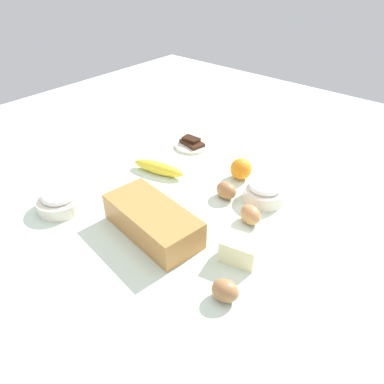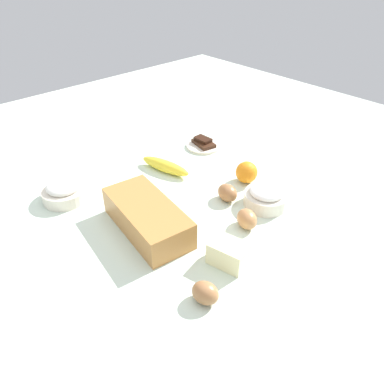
{
  "view_description": "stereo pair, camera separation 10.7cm",
  "coord_description": "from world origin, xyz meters",
  "px_view_note": "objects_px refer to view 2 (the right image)",
  "views": [
    {
      "loc": [
        -0.57,
        0.67,
        0.65
      ],
      "look_at": [
        0.0,
        0.0,
        0.04
      ],
      "focal_mm": 34.26,
      "sensor_mm": 36.0,
      "label": 1
    },
    {
      "loc": [
        -0.65,
        0.6,
        0.65
      ],
      "look_at": [
        0.0,
        0.0,
        0.04
      ],
      "focal_mm": 34.26,
      "sensor_mm": 36.0,
      "label": 2
    }
  ],
  "objects_px": {
    "loaf_pan": "(147,217)",
    "butter_block": "(228,253)",
    "egg_near_butter": "(205,293)",
    "chocolate_plate": "(203,144)",
    "flour_bowl": "(64,191)",
    "egg_beside_bowl": "(227,193)",
    "banana": "(165,166)",
    "sugar_bowl": "(266,196)",
    "egg_loose": "(247,219)",
    "orange_fruit": "(247,172)"
  },
  "relations": [
    {
      "from": "loaf_pan",
      "to": "butter_block",
      "type": "relative_size",
      "value": 3.28
    },
    {
      "from": "egg_near_butter",
      "to": "chocolate_plate",
      "type": "height_order",
      "value": "egg_near_butter"
    },
    {
      "from": "flour_bowl",
      "to": "egg_beside_bowl",
      "type": "xyz_separation_m",
      "value": [
        -0.34,
        -0.36,
        -0.0
      ]
    },
    {
      "from": "banana",
      "to": "egg_near_butter",
      "type": "bearing_deg",
      "value": 149.79
    },
    {
      "from": "sugar_bowl",
      "to": "egg_near_butter",
      "type": "height_order",
      "value": "sugar_bowl"
    },
    {
      "from": "flour_bowl",
      "to": "butter_block",
      "type": "distance_m",
      "value": 0.54
    },
    {
      "from": "egg_near_butter",
      "to": "egg_beside_bowl",
      "type": "xyz_separation_m",
      "value": [
        0.22,
        -0.31,
        0.0
      ]
    },
    {
      "from": "butter_block",
      "to": "egg_beside_bowl",
      "type": "bearing_deg",
      "value": -46.68
    },
    {
      "from": "chocolate_plate",
      "to": "egg_near_butter",
      "type": "bearing_deg",
      "value": 136.17
    },
    {
      "from": "loaf_pan",
      "to": "egg_near_butter",
      "type": "relative_size",
      "value": 4.74
    },
    {
      "from": "egg_loose",
      "to": "orange_fruit",
      "type": "bearing_deg",
      "value": -49.17
    },
    {
      "from": "banana",
      "to": "loaf_pan",
      "type": "bearing_deg",
      "value": 131.84
    },
    {
      "from": "flour_bowl",
      "to": "egg_loose",
      "type": "height_order",
      "value": "flour_bowl"
    },
    {
      "from": "loaf_pan",
      "to": "sugar_bowl",
      "type": "height_order",
      "value": "loaf_pan"
    },
    {
      "from": "butter_block",
      "to": "chocolate_plate",
      "type": "xyz_separation_m",
      "value": [
        0.47,
        -0.38,
        -0.02
      ]
    },
    {
      "from": "egg_near_butter",
      "to": "loaf_pan",
      "type": "bearing_deg",
      "value": -11.03
    },
    {
      "from": "egg_beside_bowl",
      "to": "egg_loose",
      "type": "relative_size",
      "value": 1.01
    },
    {
      "from": "flour_bowl",
      "to": "banana",
      "type": "distance_m",
      "value": 0.33
    },
    {
      "from": "flour_bowl",
      "to": "orange_fruit",
      "type": "bearing_deg",
      "value": -122.79
    },
    {
      "from": "loaf_pan",
      "to": "banana",
      "type": "xyz_separation_m",
      "value": [
        0.2,
        -0.22,
        -0.02
      ]
    },
    {
      "from": "orange_fruit",
      "to": "chocolate_plate",
      "type": "height_order",
      "value": "orange_fruit"
    },
    {
      "from": "flour_bowl",
      "to": "egg_loose",
      "type": "xyz_separation_m",
      "value": [
        -0.46,
        -0.3,
        -0.0
      ]
    },
    {
      "from": "egg_beside_bowl",
      "to": "egg_loose",
      "type": "xyz_separation_m",
      "value": [
        -0.12,
        0.05,
        0.0
      ]
    },
    {
      "from": "butter_block",
      "to": "banana",
      "type": "bearing_deg",
      "value": -19.94
    },
    {
      "from": "sugar_bowl",
      "to": "chocolate_plate",
      "type": "height_order",
      "value": "sugar_bowl"
    },
    {
      "from": "butter_block",
      "to": "loaf_pan",
      "type": "bearing_deg",
      "value": 16.02
    },
    {
      "from": "sugar_bowl",
      "to": "orange_fruit",
      "type": "bearing_deg",
      "value": -24.65
    },
    {
      "from": "loaf_pan",
      "to": "egg_near_butter",
      "type": "height_order",
      "value": "loaf_pan"
    },
    {
      "from": "banana",
      "to": "orange_fruit",
      "type": "xyz_separation_m",
      "value": [
        -0.23,
        -0.15,
        0.02
      ]
    },
    {
      "from": "chocolate_plate",
      "to": "orange_fruit",
      "type": "bearing_deg",
      "value": 166.15
    },
    {
      "from": "loaf_pan",
      "to": "chocolate_plate",
      "type": "height_order",
      "value": "loaf_pan"
    },
    {
      "from": "banana",
      "to": "egg_loose",
      "type": "relative_size",
      "value": 2.84
    },
    {
      "from": "flour_bowl",
      "to": "egg_beside_bowl",
      "type": "bearing_deg",
      "value": -133.14
    },
    {
      "from": "egg_beside_bowl",
      "to": "butter_block",
      "type": "bearing_deg",
      "value": 133.32
    },
    {
      "from": "egg_near_butter",
      "to": "egg_loose",
      "type": "height_order",
      "value": "egg_loose"
    },
    {
      "from": "orange_fruit",
      "to": "egg_beside_bowl",
      "type": "height_order",
      "value": "orange_fruit"
    },
    {
      "from": "loaf_pan",
      "to": "egg_loose",
      "type": "xyz_separation_m",
      "value": [
        -0.17,
        -0.2,
        -0.02
      ]
    },
    {
      "from": "flour_bowl",
      "to": "orange_fruit",
      "type": "xyz_separation_m",
      "value": [
        -0.31,
        -0.48,
        0.01
      ]
    },
    {
      "from": "egg_beside_bowl",
      "to": "chocolate_plate",
      "type": "distance_m",
      "value": 0.35
    },
    {
      "from": "butter_block",
      "to": "egg_loose",
      "type": "xyz_separation_m",
      "value": [
        0.06,
        -0.14,
        -0.0
      ]
    },
    {
      "from": "flour_bowl",
      "to": "chocolate_plate",
      "type": "relative_size",
      "value": 1.03
    },
    {
      "from": "sugar_bowl",
      "to": "egg_beside_bowl",
      "type": "bearing_deg",
      "value": 33.72
    },
    {
      "from": "banana",
      "to": "chocolate_plate",
      "type": "height_order",
      "value": "banana"
    },
    {
      "from": "flour_bowl",
      "to": "orange_fruit",
      "type": "height_order",
      "value": "orange_fruit"
    },
    {
      "from": "egg_beside_bowl",
      "to": "chocolate_plate",
      "type": "bearing_deg",
      "value": -32.21
    },
    {
      "from": "flour_bowl",
      "to": "egg_beside_bowl",
      "type": "height_order",
      "value": "flour_bowl"
    },
    {
      "from": "loaf_pan",
      "to": "banana",
      "type": "bearing_deg",
      "value": -40.12
    },
    {
      "from": "butter_block",
      "to": "egg_loose",
      "type": "distance_m",
      "value": 0.15
    },
    {
      "from": "orange_fruit",
      "to": "butter_block",
      "type": "bearing_deg",
      "value": 123.81
    },
    {
      "from": "sugar_bowl",
      "to": "butter_block",
      "type": "xyz_separation_m",
      "value": [
        -0.09,
        0.25,
        -0.0
      ]
    }
  ]
}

